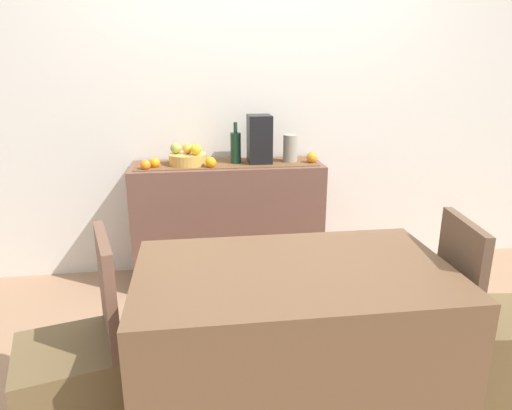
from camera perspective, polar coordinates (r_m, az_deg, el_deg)
name	(u,v)px	position (r m, az deg, el deg)	size (l,w,h in m)	color
ground_plane	(283,348)	(2.74, 3.40, -17.27)	(6.40, 6.40, 0.02)	#9A7458
room_wall_rear	(255,90)	(3.43, -0.09, 14.07)	(6.40, 0.06, 2.70)	silver
sideboard_console	(228,223)	(3.33, -3.49, -2.21)	(1.33, 0.42, 0.87)	brown
table_runner	(227,164)	(3.21, -3.63, 5.16)	(1.25, 0.32, 0.01)	brown
fruit_bowl	(188,159)	(3.19, -8.47, 5.67)	(0.26, 0.26, 0.07)	gold
apple_upper	(188,148)	(3.19, -8.48, 6.96)	(0.07, 0.07, 0.07)	gold
apple_right	(176,148)	(3.20, -9.94, 6.97)	(0.07, 0.07, 0.07)	#95A544
apple_rear	(196,150)	(3.13, -7.49, 6.85)	(0.07, 0.07, 0.07)	gold
wine_bottle	(236,148)	(3.19, -2.55, 7.15)	(0.07, 0.07, 0.29)	#1A3925
coffee_maker	(259,139)	(3.20, 0.43, 8.16)	(0.16, 0.18, 0.33)	black
ceramic_vase	(290,149)	(3.25, 4.29, 7.01)	(0.10, 0.10, 0.19)	gray
orange_loose_end	(312,158)	(3.24, 6.96, 5.87)	(0.08, 0.08, 0.08)	orange
orange_loose_mid	(211,163)	(3.08, -5.65, 5.27)	(0.07, 0.07, 0.07)	orange
orange_loose_far	(145,165)	(3.10, -13.59, 4.88)	(0.07, 0.07, 0.07)	orange
orange_loose_near_bowl	(155,163)	(3.15, -12.46, 5.15)	(0.07, 0.07, 0.07)	orange
dining_table	(292,346)	(2.07, 4.52, -17.11)	(1.29, 0.77, 0.74)	brown
chair_near_window	(76,385)	(2.17, -21.52, -20.12)	(0.49, 0.49, 0.90)	brown
chair_by_corner	(484,350)	(2.47, 26.44, -15.81)	(0.45, 0.45, 0.90)	brown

